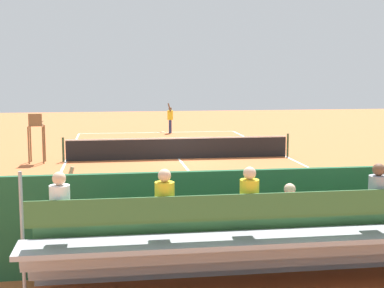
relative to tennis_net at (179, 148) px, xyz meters
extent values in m
plane|color=#BC6033|center=(0.00, 0.00, -0.50)|extent=(60.00, 60.00, 0.00)
cube|color=white|center=(0.00, -11.00, -0.50)|extent=(10.00, 0.10, 0.01)
cube|color=white|center=(0.00, 11.00, -0.50)|extent=(10.00, 0.10, 0.01)
cube|color=white|center=(-5.00, 0.00, -0.50)|extent=(0.10, 22.00, 0.01)
cube|color=white|center=(5.00, 0.00, -0.50)|extent=(0.10, 22.00, 0.01)
cube|color=white|center=(0.00, -6.05, -0.50)|extent=(7.50, 0.10, 0.01)
cube|color=white|center=(0.00, 6.05, -0.50)|extent=(7.50, 0.10, 0.01)
cube|color=white|center=(0.00, 0.00, -0.50)|extent=(0.10, 12.10, 0.01)
cube|color=white|center=(0.00, -11.00, -0.50)|extent=(0.10, 0.30, 0.01)
cube|color=black|center=(0.00, 0.00, -0.05)|extent=(10.00, 0.02, 0.91)
cube|color=white|center=(0.00, 0.00, 0.44)|extent=(10.00, 0.04, 0.06)
cylinder|color=#2D5133|center=(-5.10, 0.00, 0.03)|extent=(0.10, 0.10, 1.07)
cylinder|color=#2D5133|center=(5.10, 0.00, 0.03)|extent=(0.10, 0.10, 1.07)
cube|color=#235633|center=(0.00, 14.00, 0.50)|extent=(18.00, 0.16, 2.00)
cube|color=#9EA0A5|center=(0.00, 14.35, -0.28)|extent=(9.00, 0.10, 0.45)
cube|color=#9EA0A5|center=(0.00, 14.70, -0.09)|extent=(9.00, 0.80, 0.08)
cube|color=#9EA0A5|center=(0.00, 14.32, -0.28)|extent=(9.00, 0.04, 0.45)
cube|color=#386B38|center=(0.00, 14.80, 0.33)|extent=(8.60, 0.36, 0.04)
cube|color=#386B38|center=(0.00, 14.98, 0.53)|extent=(8.60, 0.03, 0.36)
cube|color=#9EA0A5|center=(0.00, 15.50, 0.36)|extent=(9.00, 0.80, 0.08)
cube|color=#9EA0A5|center=(0.00, 15.12, 0.17)|extent=(9.00, 0.04, 0.45)
cube|color=#386B38|center=(0.00, 15.60, 0.78)|extent=(8.60, 0.36, 0.04)
cube|color=#386B38|center=(0.00, 15.78, 0.98)|extent=(8.60, 0.03, 0.36)
cube|color=#9EA0A5|center=(0.00, 16.30, 0.81)|extent=(9.00, 0.80, 0.08)
cube|color=#9EA0A5|center=(0.00, 15.92, 0.62)|extent=(9.00, 0.04, 0.45)
cube|color=#386B38|center=(0.00, 16.40, 1.23)|extent=(8.60, 0.36, 0.04)
cube|color=#386B38|center=(0.00, 16.58, 1.43)|extent=(8.60, 0.03, 0.36)
cylinder|color=#9EA0A5|center=(4.50, 15.50, 0.67)|extent=(0.06, 0.06, 2.35)
cube|color=#2D2D33|center=(0.04, 15.43, 0.82)|extent=(0.32, 0.40, 0.12)
cylinder|color=red|center=(0.04, 15.55, 1.10)|extent=(0.30, 0.30, 0.45)
sphere|color=beige|center=(0.04, 15.55, 1.43)|extent=(0.20, 0.20, 0.20)
cube|color=#2D2D33|center=(3.82, 16.23, 1.27)|extent=(0.32, 0.40, 0.12)
cylinder|color=white|center=(3.82, 16.35, 1.55)|extent=(0.30, 0.30, 0.45)
sphere|color=beige|center=(3.82, 16.35, 1.88)|extent=(0.20, 0.20, 0.20)
cube|color=#2D2D33|center=(-1.15, 16.23, 1.27)|extent=(0.32, 0.40, 0.12)
cylinder|color=#9399A3|center=(-1.15, 16.35, 1.55)|extent=(0.30, 0.30, 0.45)
sphere|color=brown|center=(-1.15, 16.35, 1.88)|extent=(0.20, 0.20, 0.20)
cube|color=#2D2D33|center=(0.96, 16.23, 1.27)|extent=(0.32, 0.40, 0.12)
cylinder|color=yellow|center=(0.96, 16.35, 1.55)|extent=(0.30, 0.30, 0.45)
sphere|color=beige|center=(0.96, 16.35, 1.88)|extent=(0.20, 0.20, 0.20)
cube|color=#2D2D33|center=(2.27, 16.23, 1.27)|extent=(0.32, 0.40, 0.12)
cylinder|color=yellow|center=(2.27, 16.35, 1.55)|extent=(0.30, 0.30, 0.45)
sphere|color=beige|center=(2.27, 16.35, 1.88)|extent=(0.20, 0.20, 0.20)
cube|color=#2D2D33|center=(0.79, 15.43, 0.82)|extent=(0.32, 0.40, 0.12)
cylinder|color=blue|center=(0.79, 15.55, 1.10)|extent=(0.30, 0.30, 0.45)
sphere|color=brown|center=(0.79, 15.55, 1.43)|extent=(0.20, 0.20, 0.20)
cube|color=#2D2D33|center=(3.66, 14.63, 0.37)|extent=(0.32, 0.40, 0.12)
cylinder|color=red|center=(3.66, 14.75, 0.65)|extent=(0.30, 0.30, 0.45)
sphere|color=#8C6647|center=(3.66, 14.75, 0.98)|extent=(0.20, 0.20, 0.20)
cylinder|color=brown|center=(5.90, -0.20, 0.30)|extent=(0.07, 0.07, 1.60)
cylinder|color=brown|center=(6.50, -0.20, 0.30)|extent=(0.07, 0.07, 1.60)
cylinder|color=brown|center=(5.90, 0.40, 0.30)|extent=(0.07, 0.07, 1.60)
cylinder|color=brown|center=(6.50, 0.40, 0.30)|extent=(0.07, 0.07, 1.60)
cube|color=brown|center=(6.20, 0.10, 1.13)|extent=(0.56, 0.56, 0.06)
cube|color=brown|center=(6.20, 0.34, 1.40)|extent=(0.56, 0.06, 0.48)
cube|color=brown|center=(5.94, 0.10, 1.28)|extent=(0.04, 0.48, 0.04)
cube|color=brown|center=(6.46, 0.10, 1.28)|extent=(0.04, 0.48, 0.04)
cube|color=#234C2D|center=(-2.06, 13.20, -0.05)|extent=(1.80, 0.40, 0.05)
cylinder|color=#234C2D|center=(-2.81, 13.20, -0.28)|extent=(0.06, 0.06, 0.45)
cylinder|color=#234C2D|center=(-1.31, 13.20, -0.28)|extent=(0.06, 0.06, 0.45)
cube|color=#234C2D|center=(-2.06, 13.38, 0.25)|extent=(1.80, 0.04, 0.36)
cube|color=#B22D2D|center=(-0.64, 13.40, -0.32)|extent=(0.90, 0.36, 0.36)
cylinder|color=navy|center=(-0.81, -10.68, -0.08)|extent=(0.14, 0.14, 0.85)
cylinder|color=navy|center=(-0.74, -10.47, -0.08)|extent=(0.14, 0.14, 0.85)
cylinder|color=yellow|center=(-0.78, -10.57, 0.65)|extent=(0.45, 0.45, 0.60)
sphere|color=brown|center=(-0.78, -10.57, 1.06)|extent=(0.22, 0.22, 0.22)
cylinder|color=brown|center=(-0.71, -10.36, 1.15)|extent=(0.26, 0.16, 0.55)
cylinder|color=brown|center=(-0.84, -10.78, 0.68)|extent=(0.11, 0.11, 0.50)
cylinder|color=black|center=(-0.25, -11.02, -0.49)|extent=(0.17, 0.26, 0.03)
torus|color=#D8CC4C|center=(-0.38, -11.26, -0.49)|extent=(0.42, 0.42, 0.02)
cylinder|color=white|center=(-0.38, -11.26, -0.49)|extent=(0.25, 0.25, 0.00)
sphere|color=#CCDB33|center=(-3.03, -6.90, -0.47)|extent=(0.07, 0.07, 0.07)
cylinder|color=#232328|center=(3.88, 12.98, -0.08)|extent=(0.14, 0.14, 0.85)
cylinder|color=#232328|center=(3.92, 12.76, -0.08)|extent=(0.14, 0.14, 0.85)
cylinder|color=pink|center=(3.90, 12.87, 0.65)|extent=(0.43, 0.43, 0.60)
sphere|color=tan|center=(3.90, 12.87, 1.06)|extent=(0.22, 0.22, 0.22)
cylinder|color=tan|center=(3.95, 12.65, 1.15)|extent=(0.26, 0.14, 0.55)
cylinder|color=tan|center=(3.85, 13.08, 0.68)|extent=(0.11, 0.11, 0.50)
camera|label=1|loc=(3.07, 24.45, 3.43)|focal=51.66mm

